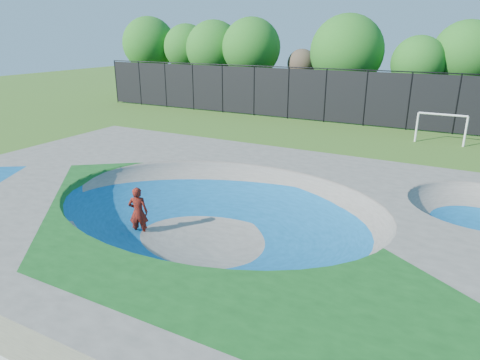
% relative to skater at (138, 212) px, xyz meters
% --- Properties ---
extents(ground, '(120.00, 120.00, 0.00)m').
position_rel_skater_xyz_m(ground, '(2.49, 0.91, -0.88)').
color(ground, '#35601A').
rests_on(ground, ground).
extents(skate_deck, '(22.00, 14.00, 1.50)m').
position_rel_skater_xyz_m(skate_deck, '(2.49, 0.91, -0.13)').
color(skate_deck, gray).
rests_on(skate_deck, ground).
extents(skater, '(0.76, 0.66, 1.75)m').
position_rel_skater_xyz_m(skater, '(0.00, 0.00, 0.00)').
color(skater, '#B5210E').
rests_on(skater, ground).
extents(skateboard, '(0.77, 0.62, 0.05)m').
position_rel_skater_xyz_m(skateboard, '(0.00, 0.00, -0.85)').
color(skateboard, black).
rests_on(skateboard, ground).
extents(soccer_goal, '(2.86, 0.12, 1.89)m').
position_rel_skater_xyz_m(soccer_goal, '(7.88, 18.55, 0.43)').
color(soccer_goal, white).
rests_on(soccer_goal, ground).
extents(fence, '(48.09, 0.09, 4.04)m').
position_rel_skater_xyz_m(fence, '(2.49, 21.91, 1.22)').
color(fence, black).
rests_on(fence, ground).
extents(treeline, '(53.32, 7.21, 8.20)m').
position_rel_skater_xyz_m(treeline, '(1.49, 26.99, 4.15)').
color(treeline, '#473223').
rests_on(treeline, ground).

